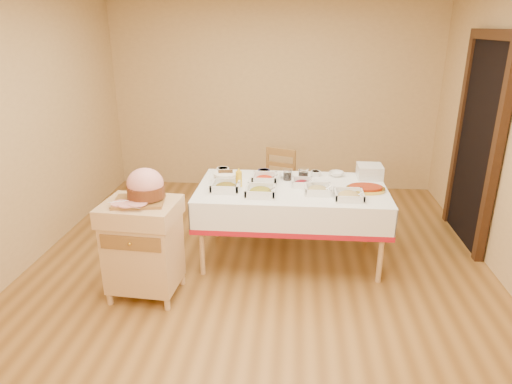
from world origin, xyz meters
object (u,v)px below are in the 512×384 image
ham_on_board (145,188)px  bread_basket (226,177)px  preserve_jar_right (303,175)px  dining_table (291,202)px  dining_chair (276,187)px  brass_platter (366,189)px  butcher_cart (143,244)px  mustard_bottle (239,178)px  plate_stack (370,171)px  preserve_jar_left (287,175)px

ham_on_board → bread_basket: bearing=58.6°
preserve_jar_right → bread_basket: size_ratio=0.54×
dining_table → dining_chair: dining_chair is taller
dining_chair → dining_table: bearing=-77.4°
brass_platter → butcher_cart: bearing=-159.1°
dining_chair → mustard_bottle: size_ratio=4.67×
bread_basket → plate_stack: plate_stack is taller
dining_table → dining_chair: 0.87m
preserve_jar_left → plate_stack: (0.84, 0.14, 0.02)m
butcher_cart → brass_platter: butcher_cart is taller
preserve_jar_left → ham_on_board: bearing=-140.0°
dining_table → brass_platter: 0.72m
ham_on_board → bread_basket: size_ratio=1.77×
dining_chair → ham_on_board: bearing=-122.3°
preserve_jar_right → bread_basket: bearing=-174.5°
butcher_cart → brass_platter: bearing=20.9°
dining_table → preserve_jar_right: 0.31m
bread_basket → ham_on_board: bearing=-121.4°
mustard_bottle → preserve_jar_left: bearing=27.2°
mustard_bottle → bread_basket: mustard_bottle is taller
butcher_cart → bread_basket: bearing=57.6°
preserve_jar_right → mustard_bottle: 0.66m
dining_chair → plate_stack: size_ratio=3.58×
butcher_cart → dining_chair: size_ratio=0.97×
plate_stack → brass_platter: size_ratio=0.68×
dining_table → ham_on_board: bearing=-147.6°
butcher_cart → dining_chair: (1.06, 1.64, -0.03)m
butcher_cart → dining_chair: bearing=57.2°
preserve_jar_left → bread_basket: bearing=-171.7°
butcher_cart → preserve_jar_left: preserve_jar_left is taller
dining_chair → bread_basket: 0.94m
butcher_cart → mustard_bottle: 1.11m
dining_table → butcher_cart: (-1.24, -0.80, -0.11)m
butcher_cart → preserve_jar_left: (1.19, 1.00, 0.32)m
preserve_jar_right → mustard_bottle: bearing=-160.3°
dining_chair → bread_basket: dining_chair is taller
ham_on_board → mustard_bottle: 1.01m
bread_basket → dining_chair: bearing=56.7°
ham_on_board → preserve_jar_left: bearing=40.0°
butcher_cart → ham_on_board: 0.50m
bread_basket → brass_platter: bread_basket is taller
ham_on_board → plate_stack: ham_on_board is taller
ham_on_board → mustard_bottle: ham_on_board is taller
dining_table → bread_basket: (-0.67, 0.11, 0.21)m
butcher_cart → ham_on_board: ham_on_board is taller
butcher_cart → preserve_jar_right: (1.35, 0.98, 0.33)m
ham_on_board → preserve_jar_right: 1.63m
mustard_bottle → bread_basket: (-0.15, 0.15, -0.04)m
preserve_jar_right → bread_basket: 0.78m
dining_table → butcher_cart: size_ratio=2.11×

